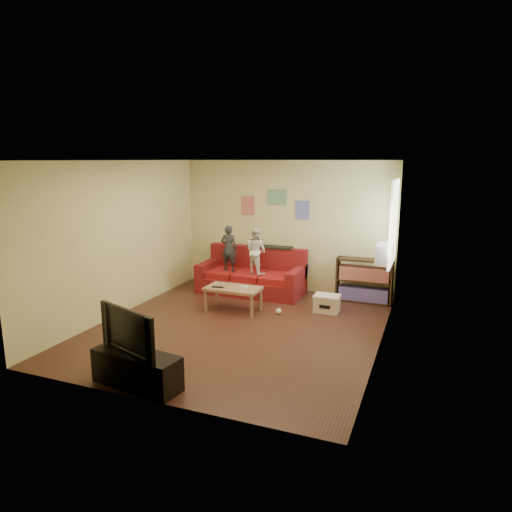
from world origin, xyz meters
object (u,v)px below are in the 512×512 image
(sofa, at_px, (252,277))
(bookshelf, at_px, (364,283))
(tv_stand, at_px, (137,369))
(child_a, at_px, (229,248))
(file_box, at_px, (327,303))
(coffee_table, at_px, (233,291))
(child_b, at_px, (256,251))
(television, at_px, (134,330))

(sofa, bearing_deg, bookshelf, 4.27)
(sofa, distance_m, tv_stand, 4.28)
(child_a, height_order, file_box, child_a)
(child_a, height_order, coffee_table, child_a)
(coffee_table, xyz_separation_m, bookshelf, (2.13, 1.44, -0.00))
(sofa, relative_size, child_b, 2.26)
(child_b, distance_m, television, 4.10)
(tv_stand, bearing_deg, child_a, 106.74)
(child_a, height_order, bookshelf, child_a)
(child_b, bearing_deg, child_a, 22.87)
(file_box, bearing_deg, tv_stand, -113.13)
(bookshelf, relative_size, television, 1.05)
(child_a, xyz_separation_m, tv_stand, (0.65, -4.10, -0.71))
(bookshelf, distance_m, television, 4.90)
(file_box, bearing_deg, bookshelf, 58.44)
(sofa, relative_size, file_box, 4.68)
(child_b, xyz_separation_m, file_box, (1.58, -0.52, -0.76))
(child_b, height_order, tv_stand, child_b)
(bookshelf, bearing_deg, file_box, -121.56)
(coffee_table, xyz_separation_m, tv_stand, (0.07, -3.00, -0.17))
(television, bearing_deg, child_a, 118.59)
(sofa, bearing_deg, file_box, -21.72)
(file_box, xyz_separation_m, tv_stand, (-1.53, -3.58, 0.06))
(child_b, bearing_deg, bookshelf, -147.94)
(coffee_table, bearing_deg, sofa, 96.01)
(file_box, distance_m, television, 3.93)
(bookshelf, distance_m, file_box, 1.03)
(child_b, relative_size, file_box, 2.07)
(tv_stand, bearing_deg, file_box, 74.52)
(sofa, height_order, file_box, sofa)
(child_a, bearing_deg, sofa, -160.16)
(coffee_table, height_order, television, television)
(child_b, bearing_deg, tv_stand, 113.63)
(television, bearing_deg, tv_stand, 0.00)
(child_b, height_order, bookshelf, child_b)
(bookshelf, distance_m, tv_stand, 4.89)
(child_a, height_order, television, child_a)
(coffee_table, bearing_deg, television, -88.68)
(child_a, bearing_deg, tv_stand, 97.97)
(television, bearing_deg, child_b, 110.27)
(sofa, xyz_separation_m, child_b, (0.15, -0.17, 0.61))
(bookshelf, bearing_deg, coffee_table, -145.91)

